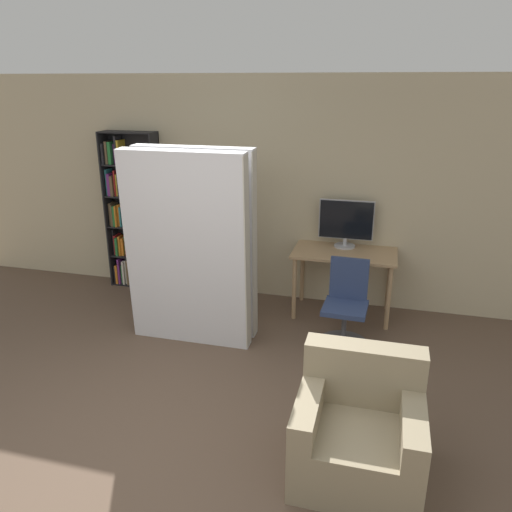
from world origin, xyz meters
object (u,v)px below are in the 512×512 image
(monitor, at_px, (346,222))
(mattress_far, at_px, (197,243))
(bookshelf, at_px, (129,214))
(mattress_near, at_px, (187,251))
(office_chair, at_px, (345,312))
(armchair, at_px, (359,430))

(monitor, xyz_separation_m, mattress_far, (-1.46, -0.98, -0.07))
(bookshelf, bearing_deg, mattress_near, -44.03)
(bookshelf, distance_m, mattress_far, 1.68)
(monitor, height_order, mattress_far, mattress_far)
(office_chair, distance_m, mattress_near, 1.74)
(monitor, distance_m, bookshelf, 2.80)
(bookshelf, distance_m, mattress_near, 1.87)
(monitor, relative_size, armchair, 0.74)
(office_chair, height_order, armchair, office_chair)
(bookshelf, bearing_deg, office_chair, -17.43)
(bookshelf, relative_size, mattress_far, 1.01)
(monitor, xyz_separation_m, office_chair, (0.11, -0.87, -0.72))
(mattress_near, bearing_deg, mattress_far, 90.00)
(office_chair, bearing_deg, mattress_far, -176.25)
(office_chair, xyz_separation_m, mattress_near, (-1.57, -0.38, 0.65))
(mattress_near, bearing_deg, office_chair, 13.70)
(office_chair, distance_m, armchair, 1.83)
(office_chair, bearing_deg, monitor, 97.46)
(armchair, bearing_deg, monitor, 97.90)
(mattress_near, height_order, armchair, mattress_near)
(bookshelf, height_order, armchair, bookshelf)
(office_chair, xyz_separation_m, mattress_far, (-1.57, -0.10, 0.65))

